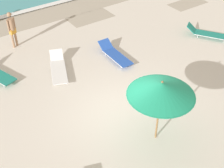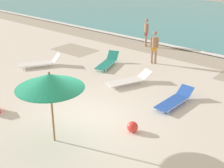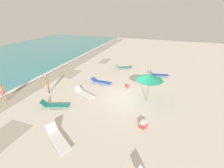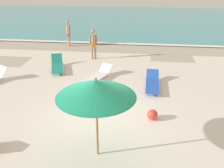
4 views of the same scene
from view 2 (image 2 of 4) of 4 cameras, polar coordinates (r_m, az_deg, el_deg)
name	(u,v)px [view 2 (image 2 of 4)]	position (r m, az deg, el deg)	size (l,w,h in m)	color
ground_plane	(82,123)	(11.29, -5.45, -7.18)	(60.00, 60.00, 0.16)	silver
beach_umbrella	(50,81)	(9.38, -11.33, 0.49)	(2.08, 2.08, 2.36)	olive
sun_lounger_beside_umbrella	(40,62)	(16.79, -12.95, 3.88)	(1.62, 2.17, 0.61)	white
sun_lounger_near_water_left	(108,62)	(16.40, -0.82, 4.02)	(1.23, 2.11, 0.58)	#1E8475
sun_lounger_mid_beach_solo	(129,80)	(14.17, 3.18, 0.76)	(1.38, 2.25, 0.50)	white
sun_lounger_mid_beach_pair_b	(175,100)	(12.52, 11.39, -2.86)	(0.67, 2.11, 0.49)	blue
beachgoer_wading_adult	(146,31)	(19.88, 6.29, 9.68)	(0.30, 0.40, 1.76)	#A37A5B
beachgoer_shoreline_child	(154,45)	(16.73, 7.75, 7.01)	(0.42, 0.28, 1.76)	#A37A5B
beach_ball	(132,127)	(10.55, 3.77, -7.82)	(0.37, 0.37, 0.37)	red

